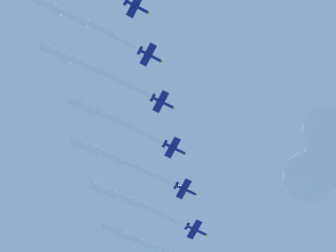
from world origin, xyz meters
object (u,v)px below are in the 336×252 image
object	(u,v)px
jet_port_inner	(127,200)
jet_port_mid	(107,116)
jet_starboard_inner	(112,156)
jet_starboard_mid	(84,65)
jet_lead	(139,241)
jet_port_outer	(74,17)

from	to	relation	value
jet_port_inner	jet_port_mid	distance (m)	34.50
jet_port_mid	jet_port_inner	bearing A→B (deg)	117.63
jet_starboard_inner	jet_starboard_mid	bearing A→B (deg)	-65.31
jet_port_mid	jet_starboard_mid	world-z (taller)	jet_starboard_mid
jet_lead	jet_starboard_mid	bearing A→B (deg)	-66.33
jet_lead	jet_port_inner	bearing A→B (deg)	-66.03
jet_starboard_inner	jet_starboard_mid	xyz separation A→B (m)	(15.01, -32.66, 0.34)
jet_lead	jet_port_inner	distance (m)	17.45
jet_port_mid	jet_port_outer	bearing A→B (deg)	-67.30
jet_port_inner	jet_port_mid	world-z (taller)	jet_port_inner
jet_lead	jet_port_outer	distance (m)	88.94
jet_port_inner	jet_starboard_mid	size ratio (longest dim) A/B	0.96
jet_lead	jet_port_outer	xyz separation A→B (m)	(37.38, -80.67, 2.30)
jet_port_inner	jet_starboard_inner	bearing A→B (deg)	-68.59
jet_starboard_inner	jet_port_outer	xyz separation A→B (m)	(23.52, -47.46, 0.28)
jet_lead	jet_port_outer	size ratio (longest dim) A/B	1.01
jet_port_inner	jet_starboard_inner	distance (m)	18.64
jet_starboard_inner	jet_starboard_mid	size ratio (longest dim) A/B	0.99
jet_port_mid	jet_port_outer	world-z (taller)	jet_port_outer
jet_port_mid	jet_starboard_mid	bearing A→B (deg)	-73.34
jet_starboard_inner	jet_port_mid	size ratio (longest dim) A/B	1.10
jet_lead	jet_starboard_inner	size ratio (longest dim) A/B	0.98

